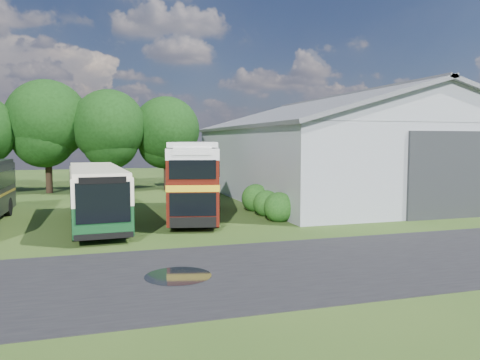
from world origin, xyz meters
name	(u,v)px	position (x,y,z in m)	size (l,w,h in m)	color
ground	(203,253)	(0.00, 0.00, 0.00)	(120.00, 120.00, 0.00)	#203912
asphalt_road	(304,266)	(3.00, -3.00, 0.00)	(60.00, 8.00, 0.02)	black
puddle	(178,277)	(-1.50, -3.00, 0.00)	(2.20, 2.20, 0.01)	black
storage_shed	(342,144)	(15.00, 15.98, 4.17)	(18.80, 24.80, 8.15)	gray
tree_mid	(47,120)	(-8.00, 24.80, 6.18)	(6.80, 6.80, 9.60)	black
tree_right_a	(109,126)	(-3.00, 23.80, 5.69)	(6.26, 6.26, 8.83)	black
tree_right_b	(166,130)	(2.00, 24.60, 5.44)	(5.98, 5.98, 8.45)	black
shrub_front	(279,221)	(5.60, 6.00, 0.00)	(1.70, 1.70, 1.70)	#194714
shrub_mid	(266,216)	(5.60, 8.00, 0.00)	(1.60, 1.60, 1.60)	#194714
shrub_back	(256,211)	(5.60, 10.00, 0.00)	(1.80, 1.80, 1.80)	#194714
bus_green_single	(96,194)	(-4.09, 7.76, 1.64)	(3.22, 11.29, 3.08)	black
bus_maroon_double	(195,180)	(1.46, 8.77, 2.18)	(4.78, 10.50, 4.38)	black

